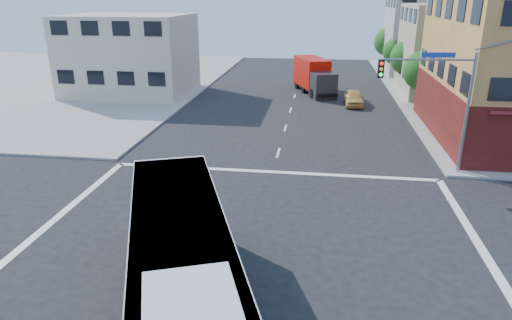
# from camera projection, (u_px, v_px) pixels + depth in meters

# --- Properties ---
(ground) EXTENTS (120.00, 120.00, 0.00)m
(ground) POSITION_uv_depth(u_px,v_px,m) (248.00, 258.00, 18.24)
(ground) COLOR black
(ground) RESTS_ON ground
(sidewalk_nw) EXTENTS (50.00, 50.00, 0.15)m
(sidewalk_nw) POSITION_uv_depth(u_px,v_px,m) (8.00, 80.00, 55.34)
(sidewalk_nw) COLOR gray
(sidewalk_nw) RESTS_ON ground
(building_east_near) EXTENTS (12.06, 10.06, 9.00)m
(building_east_near) POSITION_uv_depth(u_px,v_px,m) (466.00, 51.00, 46.08)
(building_east_near) COLOR tan
(building_east_near) RESTS_ON ground
(building_east_far) EXTENTS (12.06, 10.06, 10.00)m
(building_east_far) POSITION_uv_depth(u_px,v_px,m) (435.00, 34.00, 58.93)
(building_east_far) COLOR #A7A7A2
(building_east_far) RESTS_ON ground
(building_west) EXTENTS (12.06, 10.06, 8.00)m
(building_west) POSITION_uv_depth(u_px,v_px,m) (130.00, 55.00, 46.97)
(building_west) COLOR beige
(building_west) RESTS_ON ground
(signal_mast_ne) EXTENTS (7.91, 1.13, 8.07)m
(signal_mast_ne) POSITION_uv_depth(u_px,v_px,m) (439.00, 89.00, 25.22)
(signal_mast_ne) COLOR gray
(signal_mast_ne) RESTS_ON ground
(street_tree_a) EXTENTS (3.60, 3.60, 5.53)m
(street_tree_a) POSITION_uv_depth(u_px,v_px,m) (425.00, 68.00, 41.42)
(street_tree_a) COLOR #3A2015
(street_tree_a) RESTS_ON ground
(street_tree_b) EXTENTS (3.80, 3.80, 5.79)m
(street_tree_b) POSITION_uv_depth(u_px,v_px,m) (409.00, 55.00, 48.81)
(street_tree_b) COLOR #3A2015
(street_tree_b) RESTS_ON ground
(street_tree_c) EXTENTS (3.40, 3.40, 5.29)m
(street_tree_c) POSITION_uv_depth(u_px,v_px,m) (398.00, 49.00, 56.35)
(street_tree_c) COLOR #3A2015
(street_tree_c) RESTS_ON ground
(street_tree_d) EXTENTS (4.00, 4.00, 6.03)m
(street_tree_d) POSITION_uv_depth(u_px,v_px,m) (390.00, 40.00, 63.64)
(street_tree_d) COLOR #3A2015
(street_tree_d) RESTS_ON ground
(transit_bus) EXTENTS (7.44, 13.58, 3.98)m
(transit_bus) POSITION_uv_depth(u_px,v_px,m) (184.00, 287.00, 13.26)
(transit_bus) COLOR black
(transit_bus) RESTS_ON ground
(box_truck) EXTENTS (4.86, 8.17, 3.54)m
(box_truck) POSITION_uv_depth(u_px,v_px,m) (314.00, 77.00, 48.05)
(box_truck) COLOR #232428
(box_truck) RESTS_ON ground
(parked_car) EXTENTS (1.80, 4.25, 1.43)m
(parked_car) POSITION_uv_depth(u_px,v_px,m) (354.00, 98.00, 43.02)
(parked_car) COLOR #DCAB50
(parked_car) RESTS_ON ground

